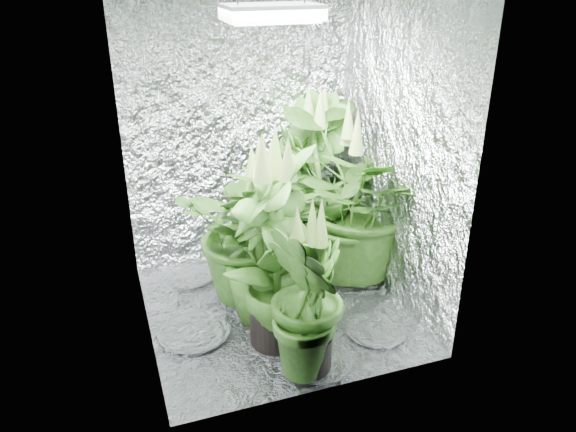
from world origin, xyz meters
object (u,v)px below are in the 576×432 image
Objects in this scene: plant_b at (263,228)px; plant_d at (265,253)px; plant_f at (276,251)px; grow_lamp at (272,13)px; circulation_fan at (344,258)px; plant_g at (308,302)px; plant_e at (354,200)px; plant_c at (310,184)px; plant_a at (252,229)px.

plant_b is 0.90× the size of plant_d.
grow_lamp is at bearing 73.51° from plant_f.
plant_f is 0.95m from circulation_fan.
grow_lamp is 1.52m from plant_g.
grow_lamp is at bearing -161.93° from plant_e.
plant_c is at bearing 58.20° from plant_f.
plant_a is 1.19× the size of plant_g.
plant_d is at bearing -169.36° from circulation_fan.
plant_c is 0.39m from plant_e.
plant_f is at bearing -101.20° from plant_b.
plant_c is at bearing 49.32° from plant_d.
plant_a is 0.75m from circulation_fan.
plant_d is at bearing -130.68° from plant_c.
plant_f is at bearing -144.25° from plant_e.
plant_d is (-0.53, -0.61, -0.15)m from plant_c.
plant_c is 1.05× the size of plant_e.
plant_g is (-0.07, -1.03, 0.05)m from plant_b.
plant_a is 0.73m from plant_e.
plant_g reaches higher than plant_b.
plant_b is 0.61m from circulation_fan.
plant_b is at bearing 57.54° from plant_a.
plant_b is 0.91× the size of plant_g.
plant_a is at bearing 91.21° from plant_d.
plant_f is (-0.01, -0.25, 0.14)m from plant_d.
plant_a is 0.89× the size of plant_c.
circulation_fan is (0.67, 0.51, -0.43)m from plant_f.
plant_g is 1.06m from circulation_fan.
plant_e is 0.43m from circulation_fan.
grow_lamp is 0.38× the size of plant_c.
plant_f is (-0.00, -0.50, 0.09)m from plant_a.
plant_g is at bearing -93.78° from plant_b.
plant_f is (-0.73, -0.52, 0.01)m from plant_e.
plant_g is (0.07, -0.82, -0.06)m from plant_a.
circulation_fan is (0.58, 0.20, -1.66)m from grow_lamp.
plant_a is 0.28m from plant_b.
plant_g is 2.44× the size of circulation_fan.
plant_g is (-0.46, -1.19, -0.16)m from plant_c.
plant_a is 0.82m from plant_g.
plant_f reaches higher than plant_d.
plant_a reaches higher than circulation_fan.
grow_lamp is at bearing -96.87° from plant_b.
circulation_fan is (0.66, 0.26, -0.29)m from plant_d.
plant_a is 1.30× the size of plant_b.
plant_d is at bearing -88.79° from plant_a.
grow_lamp is 1.48m from plant_b.
plant_a is at bearing -122.46° from plant_b.
plant_c is (0.44, 0.55, -1.21)m from grow_lamp.
plant_c is at bearing 68.63° from plant_g.
plant_e is at bearing 20.62° from plant_d.
plant_c reaches higher than plant_g.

